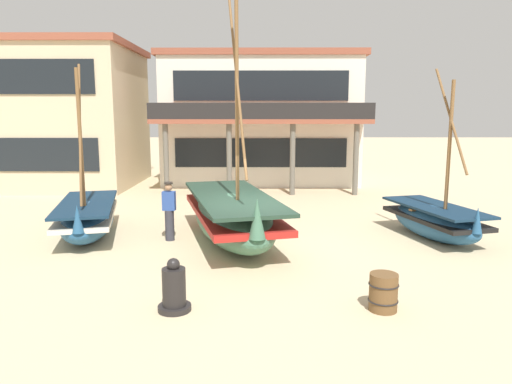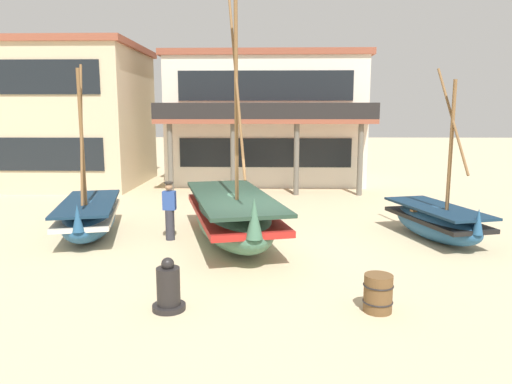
{
  "view_description": "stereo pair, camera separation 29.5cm",
  "coord_description": "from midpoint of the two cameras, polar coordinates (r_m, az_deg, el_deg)",
  "views": [
    {
      "loc": [
        0.09,
        -12.2,
        3.59
      ],
      "look_at": [
        0.0,
        1.0,
        1.4
      ],
      "focal_mm": 33.24,
      "sensor_mm": 36.0,
      "label": 1
    },
    {
      "loc": [
        0.38,
        -12.19,
        3.59
      ],
      "look_at": [
        0.0,
        1.0,
        1.4
      ],
      "focal_mm": 33.24,
      "sensor_mm": 36.0,
      "label": 2
    }
  ],
  "objects": [
    {
      "name": "fisherman_by_hull",
      "position": [
        13.71,
        -11.01,
        -2.35
      ],
      "size": [
        0.37,
        0.26,
        1.68
      ],
      "color": "#33333D",
      "rests_on": "ground"
    },
    {
      "name": "fishing_boat_centre_large",
      "position": [
        13.42,
        -3.48,
        -2.87
      ],
      "size": [
        3.4,
        6.19,
        7.05
      ],
      "color": "#427056",
      "rests_on": "ground"
    },
    {
      "name": "fishing_boat_far_right",
      "position": [
        14.61,
        20.18,
        -3.18
      ],
      "size": [
        2.27,
        3.83,
        4.84
      ],
      "color": "#23517A",
      "rests_on": "ground"
    },
    {
      "name": "wooden_barrel",
      "position": [
        9.15,
        14.17,
        -11.61
      ],
      "size": [
        0.56,
        0.56,
        0.7
      ],
      "color": "brown",
      "rests_on": "ground"
    },
    {
      "name": "harbor_building_annex",
      "position": [
        26.23,
        -24.46,
        8.34
      ],
      "size": [
        9.36,
        6.93,
        6.92
      ],
      "color": "beige",
      "rests_on": "ground"
    },
    {
      "name": "fishing_boat_near_left",
      "position": [
        14.86,
        -20.18,
        -2.87
      ],
      "size": [
        2.5,
        4.57,
        4.97
      ],
      "color": "#23517A",
      "rests_on": "ground"
    },
    {
      "name": "ground_plane",
      "position": [
        12.71,
        -0.7,
        -6.98
      ],
      "size": [
        120.0,
        120.0,
        0.0
      ],
      "primitive_type": "plane",
      "color": "#CCB78E"
    },
    {
      "name": "capstan_winch",
      "position": [
        9.01,
        -10.78,
        -11.48
      ],
      "size": [
        0.62,
        0.62,
        1.0
      ],
      "color": "black",
      "rests_on": "ground"
    },
    {
      "name": "harbor_building_main",
      "position": [
        25.63,
        0.22,
        8.8
      ],
      "size": [
        10.18,
        8.26,
        6.59
      ],
      "color": "silver",
      "rests_on": "ground"
    }
  ]
}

